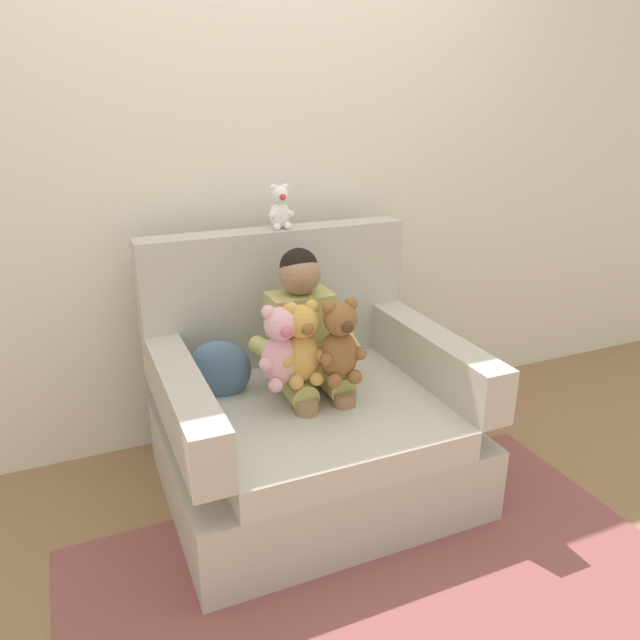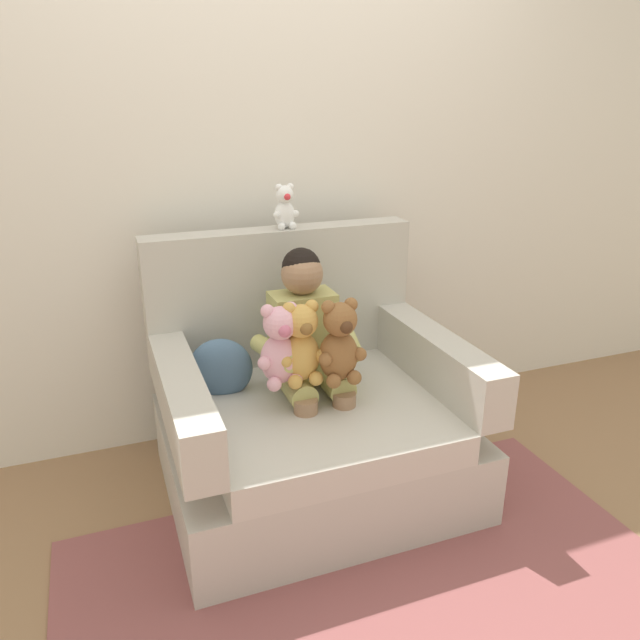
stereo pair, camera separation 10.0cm
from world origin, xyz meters
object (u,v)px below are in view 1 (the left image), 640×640
at_px(armchair, 309,417).
at_px(throw_pillow, 219,371).
at_px(plush_honey, 302,345).
at_px(plush_brown, 340,343).
at_px(plush_white_on_backrest, 280,208).
at_px(plush_pink, 281,348).
at_px(seated_child, 307,341).

height_order(armchair, throw_pillow, armchair).
xyz_separation_m(plush_honey, throw_pillow, (-0.27, 0.24, -0.16)).
distance_m(armchair, plush_brown, 0.42).
bearing_deg(plush_honey, plush_white_on_backrest, 98.27).
xyz_separation_m(armchair, plush_brown, (0.07, -0.15, 0.38)).
height_order(plush_pink, plush_brown, plush_brown).
relative_size(armchair, seated_child, 1.45).
bearing_deg(armchair, plush_honey, -123.18).
distance_m(plush_pink, throw_pillow, 0.34).
bearing_deg(seated_child, armchair, -109.29).
height_order(seated_child, plush_honey, seated_child).
distance_m(plush_pink, plush_brown, 0.22).
height_order(armchair, plush_white_on_backrest, plush_white_on_backrest).
bearing_deg(plush_brown, plush_pink, -178.03).
relative_size(seated_child, plush_pink, 2.52).
xyz_separation_m(plush_brown, plush_white_on_backrest, (-0.04, 0.52, 0.43)).
distance_m(seated_child, plush_honey, 0.17).
bearing_deg(plush_pink, throw_pillow, 150.26).
bearing_deg(plush_pink, seated_child, 61.86).
xyz_separation_m(plush_honey, plush_brown, (0.14, -0.04, 0.00)).
relative_size(seated_child, plush_white_on_backrest, 4.30).
bearing_deg(plush_pink, armchair, 55.09).
distance_m(plush_honey, throw_pillow, 0.39).
relative_size(seated_child, plush_brown, 2.47).
relative_size(plush_pink, plush_white_on_backrest, 1.70).
bearing_deg(plush_white_on_backrest, plush_pink, -126.53).
distance_m(seated_child, throw_pillow, 0.37).
height_order(plush_pink, plush_white_on_backrest, plush_white_on_backrest).
bearing_deg(plush_brown, throw_pillow, 160.40).
bearing_deg(seated_child, plush_honey, -125.70).
height_order(armchair, plush_pink, armchair).
relative_size(plush_brown, plush_white_on_backrest, 1.74).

